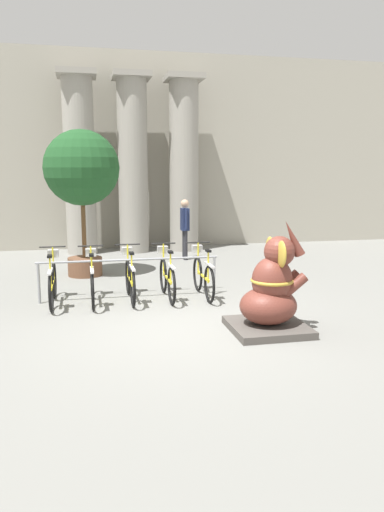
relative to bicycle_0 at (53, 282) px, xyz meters
The scene contains 14 objects.
ground_plane 2.78m from the bicycle_0, 42.03° to the right, with size 60.00×60.00×0.00m, color slate.
building_facade 7.52m from the bicycle_0, 73.16° to the left, with size 20.00×0.20×6.00m.
column_left 6.19m from the bicycle_0, 84.87° to the left, with size 1.09×1.09×5.16m.
column_middle 6.50m from the bicycle_0, 70.45° to the left, with size 1.09×1.09×5.16m.
column_right 7.13m from the bicycle_0, 58.18° to the left, with size 1.09×1.09×5.16m.
bike_rack 1.41m from the bicycle_0, ahead, with size 3.40×0.05×0.77m.
bicycle_0 is the anchor object (origin of this frame).
bicycle_1 0.70m from the bicycle_0, ahead, with size 0.48×1.67×1.01m.
bicycle_2 1.40m from the bicycle_0, ahead, with size 0.48×1.67×1.01m.
bicycle_3 2.10m from the bicycle_0, ahead, with size 0.48×1.67×1.01m.
bicycle_4 2.80m from the bicycle_0, ahead, with size 0.48×1.67×1.01m.
elephant_statue 4.02m from the bicycle_0, 34.53° to the right, with size 1.13×1.13×1.70m.
person_pedestrian 5.27m from the bicycle_0, 51.45° to the left, with size 0.22×0.47×1.64m.
potted_tree 3.21m from the bicycle_0, 76.90° to the left, with size 1.70×1.70×3.32m.
Camera 1 is at (-1.43, -7.30, 2.39)m, focal length 35.00 mm.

